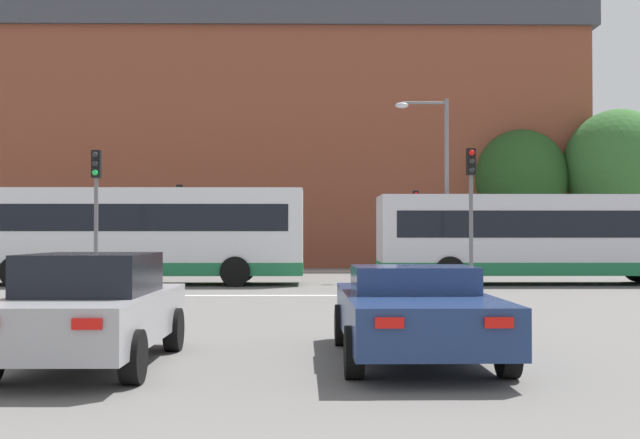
{
  "coord_description": "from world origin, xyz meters",
  "views": [
    {
      "loc": [
        0.58,
        -3.58,
        1.75
      ],
      "look_at": [
        0.88,
        22.27,
        2.21
      ],
      "focal_mm": 45.0,
      "sensor_mm": 36.0,
      "label": 1
    }
  ],
  "objects": [
    {
      "name": "bus_crossing_trailing",
      "position": [
        8.83,
        24.15,
        1.65
      ],
      "size": [
        11.75,
        2.76,
        3.07
      ],
      "rotation": [
        0.0,
        0.0,
        -1.57
      ],
      "color": "silver",
      "rests_on": "ground_plane"
    },
    {
      "name": "far_pavement",
      "position": [
        0.0,
        33.71,
        0.01
      ],
      "size": [
        69.74,
        2.5,
        0.01
      ],
      "primitive_type": "cube",
      "color": "gray",
      "rests_on": "ground_plane"
    },
    {
      "name": "traffic_light_near_left",
      "position": [
        -5.61,
        19.58,
        2.8
      ],
      "size": [
        0.26,
        0.31,
        4.16
      ],
      "color": "slate",
      "rests_on": "ground_plane"
    },
    {
      "name": "bus_crossing_lead",
      "position": [
        -5.53,
        24.11,
        1.77
      ],
      "size": [
        11.69,
        2.71,
        3.28
      ],
      "rotation": [
        0.0,
        0.0,
        -1.57
      ],
      "color": "silver",
      "rests_on": "ground_plane"
    },
    {
      "name": "stop_line_strip",
      "position": [
        0.0,
        19.12,
        0.0
      ],
      "size": [
        8.77,
        0.3,
        0.01
      ],
      "primitive_type": "cube",
      "color": "silver",
      "rests_on": "ground_plane"
    },
    {
      "name": "traffic_light_far_right",
      "position": [
        5.43,
        33.2,
        2.53
      ],
      "size": [
        0.26,
        0.31,
        3.73
      ],
      "color": "slate",
      "rests_on": "ground_plane"
    },
    {
      "name": "street_lamp_junction",
      "position": [
        5.35,
        26.44,
        4.19
      ],
      "size": [
        2.01,
        0.36,
        6.84
      ],
      "color": "slate",
      "rests_on": "ground_plane"
    },
    {
      "name": "traffic_light_near_right",
      "position": [
        5.38,
        20.26,
        2.89
      ],
      "size": [
        0.26,
        0.31,
        4.31
      ],
      "color": "slate",
      "rests_on": "ground_plane"
    },
    {
      "name": "car_roadster_right",
      "position": [
        2.02,
        7.55,
        0.67
      ],
      "size": [
        2.12,
        4.74,
        1.29
      ],
      "rotation": [
        0.0,
        0.0,
        0.01
      ],
      "color": "navy",
      "rests_on": "ground_plane"
    },
    {
      "name": "tree_kerbside",
      "position": [
        16.13,
        36.55,
        5.17
      ],
      "size": [
        5.45,
        5.45,
        8.04
      ],
      "color": "#4C3823",
      "rests_on": "ground_plane"
    },
    {
      "name": "tree_by_building",
      "position": [
        11.4,
        37.41,
        4.61
      ],
      "size": [
        4.75,
        4.75,
        7.11
      ],
      "color": "#4C3823",
      "rests_on": "ground_plane"
    },
    {
      "name": "traffic_light_far_left",
      "position": [
        -5.46,
        33.28,
        2.7
      ],
      "size": [
        0.26,
        0.31,
        4.01
      ],
      "color": "slate",
      "rests_on": "ground_plane"
    },
    {
      "name": "brick_civic_building",
      "position": [
        -3.72,
        43.21,
        7.04
      ],
      "size": [
        38.45,
        12.09,
        15.69
      ],
      "color": "brown",
      "rests_on": "ground_plane"
    },
    {
      "name": "car_saloon_left",
      "position": [
        -2.31,
        7.07,
        0.76
      ],
      "size": [
        1.93,
        4.34,
        1.49
      ],
      "rotation": [
        0.0,
        0.0,
        -0.01
      ],
      "color": "#9E9EA3",
      "rests_on": "ground_plane"
    },
    {
      "name": "pedestrian_waiting",
      "position": [
        -0.99,
        34.24,
        0.99
      ],
      "size": [
        0.37,
        0.46,
        1.69
      ],
      "rotation": [
        0.0,
        0.0,
        1.12
      ],
      "color": "brown",
      "rests_on": "ground_plane"
    }
  ]
}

